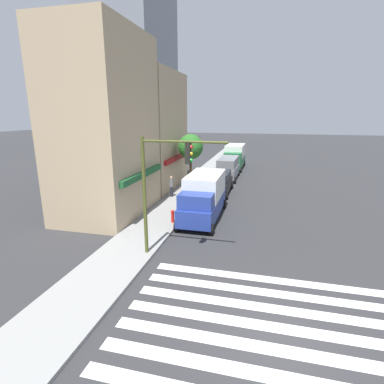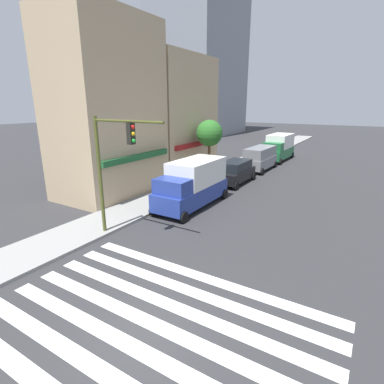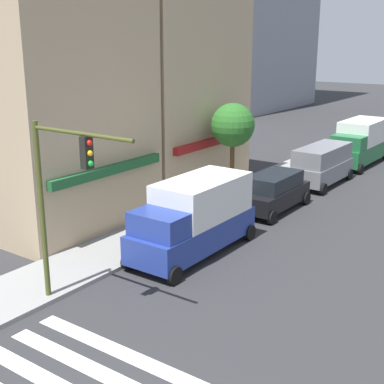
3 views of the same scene
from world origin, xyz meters
name	(u,v)px [view 3 (image 3 of 3)]	position (x,y,z in m)	size (l,w,h in m)	color
storefront_row	(125,94)	(14.18, 11.50, 5.78)	(16.31, 5.30, 12.34)	tan
traffic_signal	(59,186)	(4.55, 5.47, 4.09)	(0.32, 4.13, 6.03)	#474C1E
box_truck_blue	(195,216)	(10.67, 4.70, 1.59)	(6.21, 2.42, 3.04)	navy
suv_black	(274,191)	(17.59, 4.70, 1.03)	(4.71, 2.12, 1.94)	black
van_grey	(322,164)	(23.82, 4.70, 1.29)	(5.03, 2.22, 2.34)	slate
box_truck_green	(360,142)	(30.43, 4.70, 1.59)	(6.23, 2.42, 3.04)	#1E6638
pedestrian_grey_coat	(184,190)	(14.93, 8.38, 1.07)	(0.32, 0.32, 1.77)	#23232D
fire_hydrant	(136,242)	(8.98, 6.40, 0.61)	(0.24, 0.24, 0.84)	red
street_tree	(233,126)	(18.11, 7.50, 4.04)	(2.31, 2.31, 5.08)	brown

